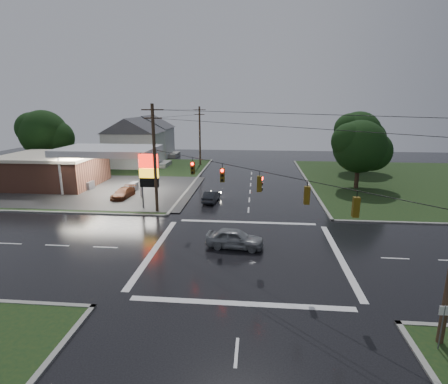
# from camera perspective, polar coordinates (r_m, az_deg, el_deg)

# --- Properties ---
(ground) EXTENTS (120.00, 120.00, 0.00)m
(ground) POSITION_cam_1_polar(r_m,az_deg,el_deg) (26.95, 3.43, -9.85)
(ground) COLOR black
(ground) RESTS_ON ground
(grass_nw) EXTENTS (36.00, 36.00, 0.08)m
(grass_nw) POSITION_cam_1_polar(r_m,az_deg,el_deg) (58.24, -22.09, 2.37)
(grass_nw) COLOR black
(grass_nw) RESTS_ON ground
(grass_ne) EXTENTS (36.00, 36.00, 0.08)m
(grass_ne) POSITION_cam_1_polar(r_m,az_deg,el_deg) (57.62, 31.25, 1.21)
(grass_ne) COLOR black
(grass_ne) RESTS_ON ground
(gas_station) EXTENTS (26.20, 18.00, 5.60)m
(gas_station) POSITION_cam_1_polar(r_m,az_deg,el_deg) (52.24, -25.14, 3.60)
(gas_station) COLOR #2D2D2D
(gas_station) RESTS_ON ground
(pylon_sign) EXTENTS (2.00, 0.35, 6.00)m
(pylon_sign) POSITION_cam_1_polar(r_m,az_deg,el_deg) (37.49, -12.17, 3.20)
(pylon_sign) COLOR #59595E
(pylon_sign) RESTS_ON ground
(utility_pole_nw) EXTENTS (2.20, 0.32, 11.00)m
(utility_pole_nw) POSITION_cam_1_polar(r_m,az_deg,el_deg) (35.97, -11.26, 5.56)
(utility_pole_nw) COLOR #382619
(utility_pole_nw) RESTS_ON ground
(utility_pole_n) EXTENTS (2.20, 0.32, 10.50)m
(utility_pole_n) POSITION_cam_1_polar(r_m,az_deg,el_deg) (63.66, -3.97, 9.25)
(utility_pole_n) COLOR #382619
(utility_pole_n) RESTS_ON ground
(traffic_signals) EXTENTS (26.87, 26.87, 1.47)m
(traffic_signals) POSITION_cam_1_polar(r_m,az_deg,el_deg) (25.00, 3.70, 3.82)
(traffic_signals) COLOR black
(traffic_signals) RESTS_ON ground
(house_near) EXTENTS (11.05, 8.48, 8.60)m
(house_near) POSITION_cam_1_polar(r_m,az_deg,el_deg) (64.68, -14.40, 7.98)
(house_near) COLOR silver
(house_near) RESTS_ON ground
(house_far) EXTENTS (11.05, 8.48, 8.60)m
(house_far) POSITION_cam_1_polar(r_m,az_deg,el_deg) (76.33, -12.11, 9.00)
(house_far) COLOR silver
(house_far) RESTS_ON ground
(tree_nw_behind) EXTENTS (8.93, 7.60, 10.00)m
(tree_nw_behind) POSITION_cam_1_polar(r_m,az_deg,el_deg) (64.77, -27.24, 8.45)
(tree_nw_behind) COLOR black
(tree_nw_behind) RESTS_ON ground
(tree_ne_near) EXTENTS (7.99, 6.80, 8.98)m
(tree_ne_near) POSITION_cam_1_polar(r_m,az_deg,el_deg) (48.79, 21.44, 6.89)
(tree_ne_near) COLOR black
(tree_ne_near) RESTS_ON ground
(tree_ne_far) EXTENTS (8.46, 7.20, 9.80)m
(tree_ne_far) POSITION_cam_1_polar(r_m,az_deg,el_deg) (61.05, 21.20, 8.79)
(tree_ne_far) COLOR black
(tree_ne_far) RESTS_ON ground
(car_north) EXTENTS (1.80, 3.96, 1.26)m
(car_north) POSITION_cam_1_polar(r_m,az_deg,el_deg) (40.19, -2.09, -0.69)
(car_north) COLOR black
(car_north) RESTS_ON ground
(car_crossing) EXTENTS (4.68, 2.32, 1.54)m
(car_crossing) POSITION_cam_1_polar(r_m,az_deg,el_deg) (27.53, 1.80, -7.56)
(car_crossing) COLOR gray
(car_crossing) RESTS_ON ground
(car_pump) EXTENTS (2.12, 4.32, 1.21)m
(car_pump) POSITION_cam_1_polar(r_m,az_deg,el_deg) (43.39, -16.15, -0.17)
(car_pump) COLOR #562813
(car_pump) RESTS_ON ground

